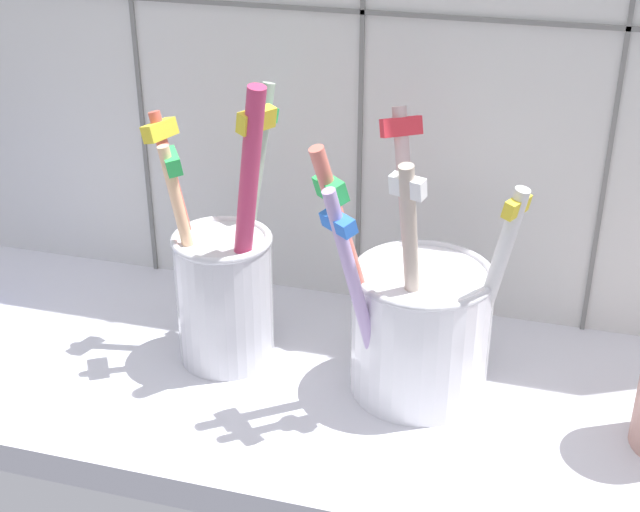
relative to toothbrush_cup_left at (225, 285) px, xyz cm
name	(u,v)px	position (x,y,z in cm)	size (l,w,h in cm)	color
counter_slab	(315,393)	(6.27, -1.19, -6.24)	(64.00, 22.00, 2.00)	silver
tile_wall_back	(367,10)	(6.27, 10.81, 15.26)	(64.00, 2.20, 45.00)	silver
toothbrush_cup_left	(225,285)	(0.00, 0.00, 0.00)	(9.09, 8.05, 19.05)	silver
toothbrush_cup_right	(419,322)	(12.47, -0.11, -0.58)	(11.58, 12.48, 16.89)	white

